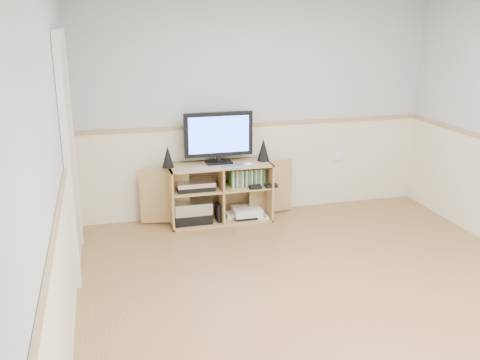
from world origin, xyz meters
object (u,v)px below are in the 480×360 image
object	(u,v)px
monitor	(219,136)
keyboard	(236,166)
media_cabinet	(219,191)
game_consoles	(245,213)

from	to	relation	value
monitor	keyboard	bearing A→B (deg)	-52.48
media_cabinet	keyboard	bearing A→B (deg)	-52.96
monitor	keyboard	world-z (taller)	monitor
media_cabinet	game_consoles	distance (m)	0.39
media_cabinet	keyboard	distance (m)	0.40
media_cabinet	keyboard	world-z (taller)	keyboard
monitor	game_consoles	world-z (taller)	monitor
game_consoles	monitor	bearing A→B (deg)	168.03
keyboard	game_consoles	world-z (taller)	keyboard
keyboard	game_consoles	xyz separation A→B (m)	(0.14, 0.13, -0.59)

